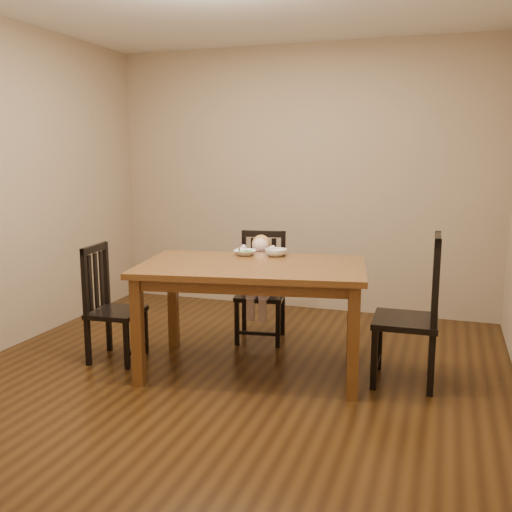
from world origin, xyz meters
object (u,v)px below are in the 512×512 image
(chair_left, at_px, (111,306))
(toddler, at_px, (261,276))
(dining_table, at_px, (252,277))
(chair_child, at_px, (261,288))
(chair_right, at_px, (414,313))
(bowl_peas, at_px, (245,253))
(bowl_veg, at_px, (276,252))

(chair_left, bearing_deg, toddler, 124.96)
(dining_table, height_order, chair_child, chair_child)
(chair_right, height_order, bowl_peas, chair_right)
(chair_left, height_order, toddler, chair_left)
(bowl_peas, bearing_deg, dining_table, -61.68)
(bowl_peas, bearing_deg, chair_child, 89.69)
(chair_child, bearing_deg, toddler, 90.00)
(dining_table, relative_size, chair_child, 1.88)
(chair_child, bearing_deg, chair_left, 33.22)
(toddler, height_order, bowl_peas, bowl_peas)
(toddler, distance_m, bowl_peas, 0.46)
(chair_right, bearing_deg, bowl_peas, 80.42)
(toddler, bearing_deg, chair_left, 31.42)
(bowl_veg, bearing_deg, bowl_peas, -168.28)
(chair_right, bearing_deg, toddler, 65.45)
(chair_child, bearing_deg, bowl_veg, 113.99)
(dining_table, bearing_deg, bowl_veg, 79.18)
(chair_child, height_order, chair_right, chair_right)
(bowl_peas, bearing_deg, bowl_veg, 11.72)
(dining_table, relative_size, chair_right, 1.66)
(dining_table, xyz_separation_m, toddler, (-0.16, 0.69, -0.15))
(chair_right, relative_size, bowl_veg, 6.01)
(chair_left, bearing_deg, bowl_peas, 109.86)
(toddler, xyz_separation_m, bowl_veg, (0.23, -0.32, 0.27))
(dining_table, xyz_separation_m, bowl_veg, (0.07, 0.37, 0.12))
(chair_left, distance_m, toddler, 1.28)
(chair_right, bearing_deg, chair_child, 63.85)
(bowl_veg, bearing_deg, toddler, 125.78)
(chair_left, bearing_deg, bowl_veg, 107.32)
(dining_table, height_order, toddler, dining_table)
(chair_child, xyz_separation_m, chair_right, (1.33, -0.61, 0.06))
(chair_child, relative_size, chair_left, 1.03)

